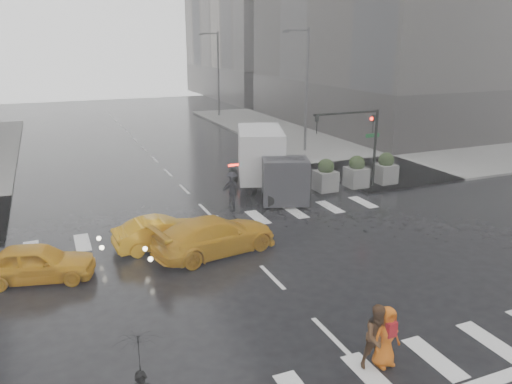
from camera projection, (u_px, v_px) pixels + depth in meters
name	position (u px, v px, depth m)	size (l,w,h in m)	color
ground	(272.00, 277.00, 17.85)	(120.00, 120.00, 0.00)	black
sidewalk_ne	(400.00, 144.00, 40.51)	(35.00, 35.00, 0.15)	slate
road_markings	(272.00, 277.00, 17.84)	(18.00, 48.00, 0.01)	silver
traffic_signal_pole	(361.00, 134.00, 27.32)	(4.45, 0.42, 4.50)	black
street_lamp_near	(305.00, 86.00, 36.31)	(2.15, 0.22, 9.00)	#59595B
street_lamp_far	(217.00, 71.00, 53.93)	(2.15, 0.22, 9.00)	#59595B
planter_west	(326.00, 176.00, 27.39)	(1.10, 1.10, 1.80)	slate
planter_mid	(356.00, 172.00, 28.14)	(1.10, 1.10, 1.80)	slate
planter_east	(386.00, 169.00, 28.88)	(1.10, 1.10, 1.80)	slate
pedestrian_black	(140.00, 367.00, 10.30)	(1.22, 1.23, 2.43)	black
pedestrian_brown	(379.00, 337.00, 12.71)	(0.86, 0.67, 1.77)	#492E1A
pedestrian_orange	(386.00, 336.00, 12.80)	(0.87, 0.61, 1.67)	#D65E0F
pedestrian_far_a	(232.00, 192.00, 25.23)	(0.90, 0.55, 1.54)	black
pedestrian_far_b	(232.00, 186.00, 26.08)	(1.03, 0.57, 1.59)	black
taxi_front	(36.00, 263.00, 17.44)	(1.59, 3.95, 1.34)	orange
taxi_mid	(162.00, 233.00, 20.25)	(1.35, 3.87, 1.27)	orange
taxi_rear	(215.00, 235.00, 19.70)	(2.07, 4.49, 1.47)	orange
box_truck	(267.00, 160.00, 27.34)	(2.40, 6.39, 3.40)	silver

